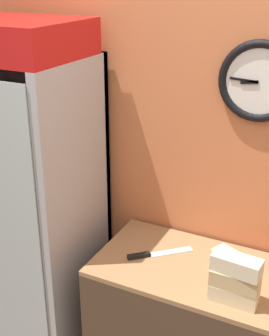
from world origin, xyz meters
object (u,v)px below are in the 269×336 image
Objects in this scene: sandwich_stack_bottom at (234,294)px; sandwich_stack_top at (237,265)px; beverage_cooler at (32,186)px; chefs_knife at (151,254)px; sandwich_stack_middle at (235,280)px; sandwich_flat_right at (232,261)px.

sandwich_stack_bottom is 0.15m from sandwich_stack_top.
beverage_cooler is 0.80m from chefs_knife.
sandwich_stack_top is (-0.00, 0.00, 0.08)m from sandwich_stack_middle.
sandwich_stack_top is 0.30m from sandwich_flat_right.
sandwich_flat_right is (-0.08, 0.25, -0.08)m from sandwich_stack_middle.
beverage_cooler is 1.19m from sandwich_flat_right.
beverage_cooler is 7.19× the size of chefs_knife.
sandwich_stack_middle is 0.93× the size of sandwich_flat_right.
sandwich_stack_middle is 0.27m from sandwich_flat_right.
sandwich_stack_middle reaches higher than sandwich_flat_right.
sandwich_stack_top reaches higher than chefs_knife.
sandwich_flat_right is 0.41m from chefs_knife.
beverage_cooler reaches higher than sandwich_stack_top.
sandwich_stack_middle is at bearing 0.00° from sandwich_stack_bottom.
sandwich_stack_bottom is at bearing -72.71° from sandwich_flat_right.
sandwich_stack_top is 0.96× the size of sandwich_flat_right.
sandwich_stack_top reaches higher than sandwich_flat_right.
sandwich_stack_bottom reaches higher than sandwich_flat_right.
beverage_cooler is 1.26m from sandwich_stack_top.
beverage_cooler is 9.47× the size of sandwich_stack_middle.
sandwich_stack_bottom is 0.08m from sandwich_stack_middle.
beverage_cooler is 9.50× the size of sandwich_stack_bottom.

